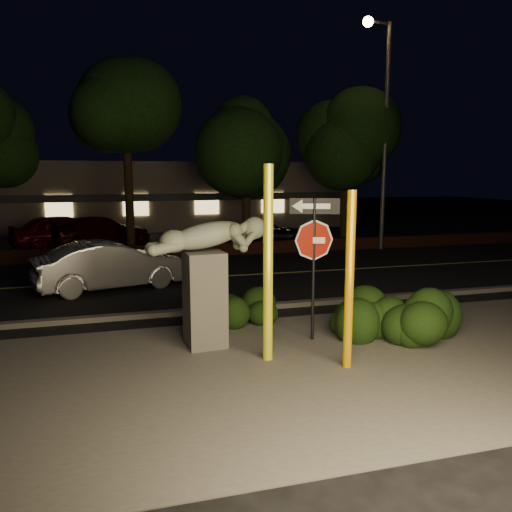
{
  "coord_description": "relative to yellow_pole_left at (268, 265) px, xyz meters",
  "views": [
    {
      "loc": [
        -3.05,
        -8.6,
        3.31
      ],
      "look_at": [
        -0.26,
        1.36,
        1.6
      ],
      "focal_mm": 35.0,
      "sensor_mm": 36.0,
      "label": 1
    }
  ],
  "objects": [
    {
      "name": "parked_car_darkred",
      "position": [
        -3.23,
        15.72,
        -1.05
      ],
      "size": [
        5.1,
        3.85,
        1.38
      ],
      "primitive_type": "imported",
      "rotation": [
        0.0,
        0.0,
        2.04
      ],
      "color": "#3A0C04",
      "rests_on": "ground"
    },
    {
      "name": "sculpture",
      "position": [
        -0.91,
        1.03,
        -0.2
      ],
      "size": [
        2.33,
        0.8,
        2.49
      ],
      "rotation": [
        0.0,
        0.0,
        0.08
      ],
      "color": "#4C4944",
      "rests_on": "ground"
    },
    {
      "name": "tree_far_c",
      "position": [
        3.04,
        13.23,
        3.92
      ],
      "size": [
        4.8,
        4.8,
        7.84
      ],
      "color": "black",
      "rests_on": "ground"
    },
    {
      "name": "brick_wall",
      "position": [
        0.54,
        11.73,
        -1.49
      ],
      "size": [
        40.0,
        0.35,
        0.5
      ],
      "primitive_type": "cube",
      "color": "#4A2017",
      "rests_on": "ground"
    },
    {
      "name": "tree_far_b",
      "position": [
        -1.96,
        13.63,
        4.31
      ],
      "size": [
        5.2,
        5.2,
        8.41
      ],
      "color": "black",
      "rests_on": "ground"
    },
    {
      "name": "yellow_pole_left",
      "position": [
        0.0,
        0.0,
        0.0
      ],
      "size": [
        0.17,
        0.17,
        3.48
      ],
      "primitive_type": "cylinder",
      "color": "yellow",
      "rests_on": "ground"
    },
    {
      "name": "parked_car_dark",
      "position": [
        4.15,
        13.57,
        -1.16
      ],
      "size": [
        4.29,
        2.19,
        1.16
      ],
      "primitive_type": "imported",
      "rotation": [
        0.0,
        0.0,
        1.51
      ],
      "color": "black",
      "rests_on": "ground"
    },
    {
      "name": "silver_sedan",
      "position": [
        -2.71,
        6.55,
        -1.04
      ],
      "size": [
        4.5,
        2.6,
        1.4
      ],
      "primitive_type": "imported",
      "rotation": [
        0.0,
        0.0,
        1.85
      ],
      "color": "#BBBCC0",
      "rests_on": "ground"
    },
    {
      "name": "patio",
      "position": [
        0.54,
        -0.57,
        -1.73
      ],
      "size": [
        14.0,
        6.0,
        0.02
      ],
      "primitive_type": "cube",
      "color": "#4C4944",
      "rests_on": "ground"
    },
    {
      "name": "road",
      "position": [
        0.54,
        7.43,
        -1.73
      ],
      "size": [
        80.0,
        8.0,
        0.01
      ],
      "primitive_type": "cube",
      "color": "black",
      "rests_on": "ground"
    },
    {
      "name": "streetlight",
      "position": [
        8.53,
        11.38,
        3.96
      ],
      "size": [
        1.42,
        0.53,
        9.58
      ],
      "rotation": [
        0.0,
        0.0,
        0.2
      ],
      "color": "#49494E",
      "rests_on": "ground"
    },
    {
      "name": "lane_marking",
      "position": [
        0.54,
        7.43,
        -1.72
      ],
      "size": [
        80.0,
        0.12,
        0.0
      ],
      "primitive_type": "cube",
      "color": "#CFC353",
      "rests_on": "road"
    },
    {
      "name": "parking_lot",
      "position": [
        0.54,
        17.43,
        -1.73
      ],
      "size": [
        40.0,
        12.0,
        0.01
      ],
      "primitive_type": "cube",
      "color": "black",
      "rests_on": "ground"
    },
    {
      "name": "signpost",
      "position": [
        1.18,
        0.79,
        0.29
      ],
      "size": [
        0.92,
        0.35,
        2.85
      ],
      "rotation": [
        0.0,
        0.0,
        -0.34
      ],
      "color": "black",
      "rests_on": "ground"
    },
    {
      "name": "yellow_pole_right",
      "position": [
        1.21,
        -0.72,
        -0.21
      ],
      "size": [
        0.15,
        0.15,
        3.05
      ],
      "primitive_type": "cylinder",
      "color": "#E5A209",
      "rests_on": "ground"
    },
    {
      "name": "hedge_far_right",
      "position": [
        3.38,
        0.02,
        -1.2
      ],
      "size": [
        1.82,
        1.52,
        1.08
      ],
      "primitive_type": "ellipsoid",
      "rotation": [
        0.0,
        0.0,
        -0.42
      ],
      "color": "black",
      "rests_on": "ground"
    },
    {
      "name": "ground",
      "position": [
        0.54,
        10.43,
        -1.74
      ],
      "size": [
        90.0,
        90.0,
        0.0
      ],
      "primitive_type": "plane",
      "color": "black",
      "rests_on": "ground"
    },
    {
      "name": "building",
      "position": [
        0.54,
        25.41,
        0.26
      ],
      "size": [
        22.0,
        10.2,
        4.0
      ],
      "color": "#675D53",
      "rests_on": "ground"
    },
    {
      "name": "curb",
      "position": [
        0.54,
        3.33,
        -1.68
      ],
      "size": [
        80.0,
        0.25,
        0.12
      ],
      "primitive_type": "cube",
      "color": "#4C4944",
      "rests_on": "ground"
    },
    {
      "name": "parked_car_red",
      "position": [
        -4.83,
        15.6,
        -0.97
      ],
      "size": [
        4.85,
        3.14,
        1.54
      ],
      "primitive_type": "imported",
      "rotation": [
        0.0,
        0.0,
        1.89
      ],
      "color": "maroon",
      "rests_on": "ground"
    },
    {
      "name": "hedge_center",
      "position": [
        0.08,
        2.2,
        -1.29
      ],
      "size": [
        1.87,
        1.22,
        0.9
      ],
      "primitive_type": "ellipsoid",
      "rotation": [
        0.0,
        0.0,
        0.25
      ],
      "color": "black",
      "rests_on": "ground"
    },
    {
      "name": "hedge_right",
      "position": [
        2.5,
        0.76,
        -1.17
      ],
      "size": [
        1.96,
        1.5,
        1.14
      ],
      "primitive_type": "ellipsoid",
      "rotation": [
        0.0,
        0.0,
        -0.37
      ],
      "color": "black",
      "rests_on": "ground"
    },
    {
      "name": "tree_far_d",
      "position": [
        8.04,
        13.73,
        3.68
      ],
      "size": [
        4.4,
        4.4,
        7.42
      ],
      "color": "black",
      "rests_on": "ground"
    }
  ]
}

